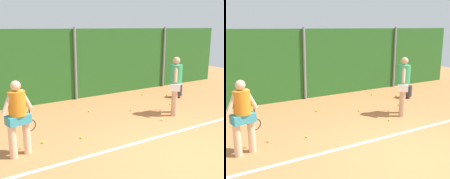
# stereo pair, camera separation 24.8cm
# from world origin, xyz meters

# --- Properties ---
(ground_plane) EXTENTS (24.04, 24.04, 0.00)m
(ground_plane) POSITION_xyz_m (0.00, 1.72, 0.00)
(ground_plane) COLOR #C67542
(hedge_fence_backdrop) EXTENTS (15.63, 0.25, 2.71)m
(hedge_fence_backdrop) POSITION_xyz_m (0.00, 5.87, 1.35)
(hedge_fence_backdrop) COLOR #286023
(hedge_fence_backdrop) RESTS_ON ground_plane
(fence_post_center) EXTENTS (0.10, 0.10, 2.77)m
(fence_post_center) POSITION_xyz_m (0.00, 5.70, 1.38)
(fence_post_center) COLOR gray
(fence_post_center) RESTS_ON ground_plane
(fence_post_right) EXTENTS (0.10, 0.10, 2.77)m
(fence_post_right) POSITION_xyz_m (4.51, 5.70, 1.38)
(fence_post_right) COLOR gray
(fence_post_right) RESTS_ON ground_plane
(court_baseline_paint) EXTENTS (11.42, 0.10, 0.01)m
(court_baseline_paint) POSITION_xyz_m (0.00, 1.17, 0.00)
(court_baseline_paint) COLOR white
(court_baseline_paint) RESTS_ON ground_plane
(player_foreground_near) EXTENTS (0.76, 0.39, 1.69)m
(player_foreground_near) POSITION_xyz_m (-3.04, 2.02, 0.94)
(player_foreground_near) COLOR beige
(player_foreground_near) RESTS_ON ground_plane
(player_midcourt) EXTENTS (0.61, 0.67, 1.86)m
(player_midcourt) POSITION_xyz_m (1.93, 2.36, 1.04)
(player_midcourt) COLOR tan
(player_midcourt) RESTS_ON ground_plane
(ball_hopper) EXTENTS (0.36, 0.36, 0.51)m
(ball_hopper) POSITION_xyz_m (3.57, 3.82, 0.29)
(ball_hopper) COLOR #2D2D33
(ball_hopper) RESTS_ON ground_plane
(tennis_ball_0) EXTENTS (0.07, 0.07, 0.07)m
(tennis_ball_0) POSITION_xyz_m (-1.51, 2.15, 0.03)
(tennis_ball_0) COLOR #CCDB33
(tennis_ball_0) RESTS_ON ground_plane
(tennis_ball_1) EXTENTS (0.07, 0.07, 0.07)m
(tennis_ball_1) POSITION_xyz_m (4.52, 5.05, 0.03)
(tennis_ball_1) COLOR #CCDB33
(tennis_ball_1) RESTS_ON ground_plane
(tennis_ball_2) EXTENTS (0.07, 0.07, 0.07)m
(tennis_ball_2) POSITION_xyz_m (0.92, 3.32, 0.03)
(tennis_ball_2) COLOR #CCDB33
(tennis_ball_2) RESTS_ON ground_plane
(tennis_ball_3) EXTENTS (0.07, 0.07, 0.07)m
(tennis_ball_3) POSITION_xyz_m (2.62, 4.86, 0.03)
(tennis_ball_3) COLOR #CCDB33
(tennis_ball_3) RESTS_ON ground_plane
(tennis_ball_4) EXTENTS (0.07, 0.07, 0.07)m
(tennis_ball_4) POSITION_xyz_m (2.54, 3.15, 0.03)
(tennis_ball_4) COLOR #CCDB33
(tennis_ball_4) RESTS_ON ground_plane
(tennis_ball_5) EXTENTS (0.07, 0.07, 0.07)m
(tennis_ball_5) POSITION_xyz_m (-2.43, 2.38, 0.03)
(tennis_ball_5) COLOR #CCDB33
(tennis_ball_5) RESTS_ON ground_plane
(tennis_ball_6) EXTENTS (0.07, 0.07, 0.07)m
(tennis_ball_6) POSITION_xyz_m (-0.33, 4.00, 0.03)
(tennis_ball_6) COLOR #CCDB33
(tennis_ball_6) RESTS_ON ground_plane
(tennis_ball_7) EXTENTS (0.07, 0.07, 0.07)m
(tennis_ball_7) POSITION_xyz_m (1.16, 2.08, 0.03)
(tennis_ball_7) COLOR #CCDB33
(tennis_ball_7) RESTS_ON ground_plane
(tennis_ball_10) EXTENTS (0.07, 0.07, 0.07)m
(tennis_ball_10) POSITION_xyz_m (3.36, 4.20, 0.03)
(tennis_ball_10) COLOR #CCDB33
(tennis_ball_10) RESTS_ON ground_plane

